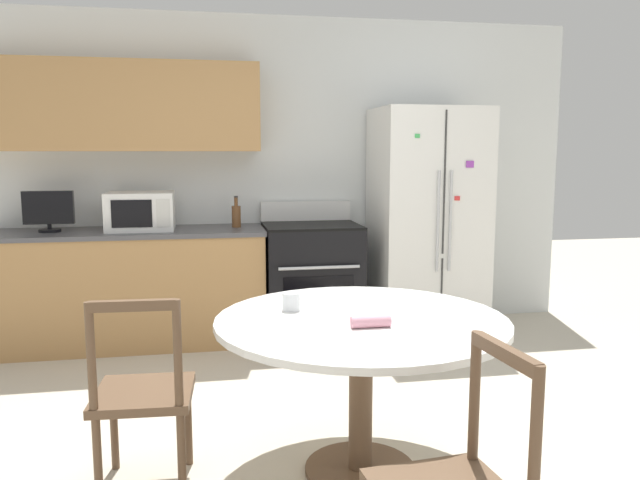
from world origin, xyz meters
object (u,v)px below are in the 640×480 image
(oven_range, at_px, (312,279))
(countertop_tv, at_px, (49,210))
(counter_bottle, at_px, (236,215))
(refrigerator, at_px, (427,222))
(candle_glass, at_px, (291,303))
(microwave, at_px, (141,211))
(dining_chair_left, at_px, (143,396))

(oven_range, bearing_deg, countertop_tv, 179.05)
(counter_bottle, bearing_deg, refrigerator, -4.16)
(countertop_tv, xyz_separation_m, candle_glass, (1.54, -2.06, -0.28))
(refrigerator, bearing_deg, oven_range, 177.74)
(oven_range, distance_m, microwave, 1.44)
(microwave, distance_m, counter_bottle, 0.73)
(dining_chair_left, distance_m, candle_glass, 0.78)
(countertop_tv, bearing_deg, counter_bottle, 1.74)
(refrigerator, height_order, microwave, refrigerator)
(dining_chair_left, bearing_deg, countertop_tv, 114.38)
(oven_range, bearing_deg, counter_bottle, 172.78)
(refrigerator, relative_size, oven_range, 1.71)
(dining_chair_left, bearing_deg, microwave, 98.23)
(candle_glass, bearing_deg, countertop_tv, 126.83)
(countertop_tv, height_order, dining_chair_left, countertop_tv)
(oven_range, height_order, candle_glass, oven_range)
(oven_range, xyz_separation_m, countertop_tv, (-1.99, 0.03, 0.60))
(refrigerator, height_order, countertop_tv, refrigerator)
(microwave, bearing_deg, oven_range, -1.33)
(refrigerator, distance_m, counter_bottle, 1.56)
(oven_range, xyz_separation_m, candle_glass, (-0.45, -2.03, 0.31))
(refrigerator, bearing_deg, dining_chair_left, -134.20)
(oven_range, bearing_deg, dining_chair_left, -117.28)
(refrigerator, distance_m, dining_chair_left, 3.04)
(refrigerator, distance_m, microwave, 2.29)
(counter_bottle, xyz_separation_m, candle_glass, (0.15, -2.10, -0.21))
(oven_range, xyz_separation_m, microwave, (-1.32, 0.03, 0.58))
(counter_bottle, bearing_deg, countertop_tv, -178.26)
(countertop_tv, xyz_separation_m, counter_bottle, (1.39, 0.04, -0.07))
(countertop_tv, distance_m, dining_chair_left, 2.46)
(countertop_tv, height_order, counter_bottle, countertop_tv)
(dining_chair_left, bearing_deg, oven_range, 65.92)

